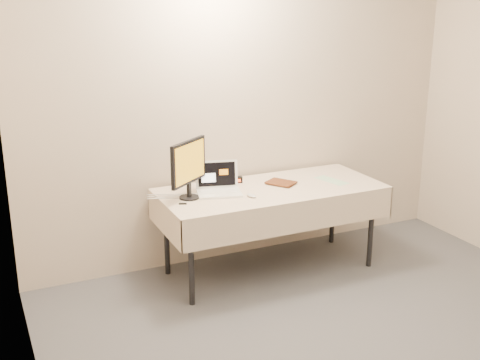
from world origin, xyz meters
name	(u,v)px	position (x,y,z in m)	size (l,w,h in m)	color
back_wall	(247,106)	(0.00, 2.50, 1.35)	(4.00, 0.10, 2.70)	beige
table	(271,195)	(0.00, 2.05, 0.68)	(1.86, 0.81, 0.74)	black
laptop	(218,185)	(-0.44, 2.12, 0.80)	(0.40, 0.35, 0.24)	white
monitor	(188,165)	(-0.71, 2.07, 1.01)	(0.37, 0.30, 0.46)	black
book	(276,173)	(0.05, 2.05, 0.85)	(0.17, 0.02, 0.23)	brown
alarm_clock	(235,180)	(-0.21, 2.30, 0.76)	(0.13, 0.08, 0.05)	black
clicker	(251,196)	(-0.25, 1.90, 0.75)	(0.05, 0.10, 0.02)	silver
paper_form	(332,180)	(0.57, 2.01, 0.74)	(0.12, 0.31, 0.00)	#B2E0B3
usb_dongle	(183,204)	(-0.80, 1.96, 0.74)	(0.06, 0.02, 0.01)	black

